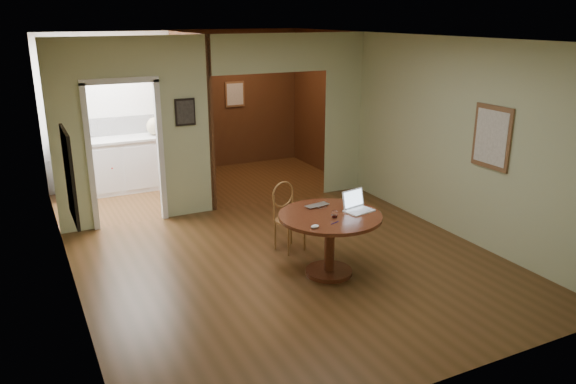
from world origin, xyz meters
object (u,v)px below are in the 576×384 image
dining_table (330,230)px  open_laptop (356,205)px  closed_laptop (319,207)px  chair (287,212)px

dining_table → open_laptop: 0.44m
dining_table → closed_laptop: (0.01, 0.27, 0.21)m
dining_table → open_laptop: open_laptop is taller
dining_table → closed_laptop: 0.34m
chair → open_laptop: size_ratio=2.46×
dining_table → chair: chair is taller
closed_laptop → dining_table: bearing=-99.8°
dining_table → chair: size_ratio=1.33×
open_laptop → closed_laptop: open_laptop is taller
dining_table → open_laptop: bearing=0.2°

